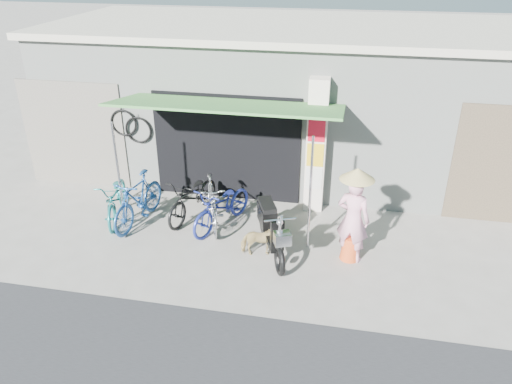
% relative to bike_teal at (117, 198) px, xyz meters
% --- Properties ---
extents(ground, '(80.00, 80.00, 0.00)m').
position_rel_bike_teal_xyz_m(ground, '(3.31, -1.12, -0.49)').
color(ground, gray).
rests_on(ground, ground).
extents(bicycle_shop, '(12.30, 5.30, 3.66)m').
position_rel_bike_teal_xyz_m(bicycle_shop, '(3.31, 3.98, 1.35)').
color(bicycle_shop, '#ABB0A7').
rests_on(bicycle_shop, ground).
extents(shop_pillar, '(0.42, 0.44, 3.00)m').
position_rel_bike_teal_xyz_m(shop_pillar, '(4.16, 1.33, 1.01)').
color(shop_pillar, beige).
rests_on(shop_pillar, ground).
extents(awning, '(4.60, 1.88, 2.72)m').
position_rel_bike_teal_xyz_m(awning, '(2.41, 0.51, 2.03)').
color(awning, '#387133').
rests_on(awning, ground).
extents(neighbour_left, '(2.60, 0.06, 2.60)m').
position_rel_bike_teal_xyz_m(neighbour_left, '(-1.69, 1.47, 0.81)').
color(neighbour_left, '#6B665B').
rests_on(neighbour_left, ground).
extents(bike_teal, '(1.12, 1.96, 0.98)m').
position_rel_bike_teal_xyz_m(bike_teal, '(0.00, 0.00, 0.00)').
color(bike_teal, '#176868').
rests_on(bike_teal, ground).
extents(bike_blue, '(0.80, 1.92, 1.12)m').
position_rel_bike_teal_xyz_m(bike_blue, '(0.55, -0.11, 0.07)').
color(bike_blue, '#1E4A8B').
rests_on(bike_blue, ground).
extents(bike_black, '(1.10, 1.97, 0.98)m').
position_rel_bike_teal_xyz_m(bike_black, '(1.61, 0.38, 0.00)').
color(bike_black, black).
rests_on(bike_black, ground).
extents(bike_silver, '(1.08, 1.81, 1.05)m').
position_rel_bike_teal_xyz_m(bike_silver, '(2.11, 0.12, 0.04)').
color(bike_silver, '#A3A4A8').
rests_on(bike_silver, ground).
extents(bike_navy, '(1.33, 1.96, 0.98)m').
position_rel_bike_teal_xyz_m(bike_navy, '(2.35, 0.08, -0.00)').
color(bike_navy, navy).
rests_on(bike_navy, ground).
extents(street_dog, '(0.80, 0.53, 0.62)m').
position_rel_bike_teal_xyz_m(street_dog, '(3.33, -0.83, -0.18)').
color(street_dog, tan).
rests_on(street_dog, ground).
extents(moped, '(0.96, 1.94, 1.15)m').
position_rel_bike_teal_xyz_m(moped, '(3.51, -0.65, 0.03)').
color(moped, black).
rests_on(moped, ground).
extents(nun, '(0.73, 0.64, 1.91)m').
position_rel_bike_teal_xyz_m(nun, '(5.05, -0.61, 0.44)').
color(nun, pink).
rests_on(nun, ground).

